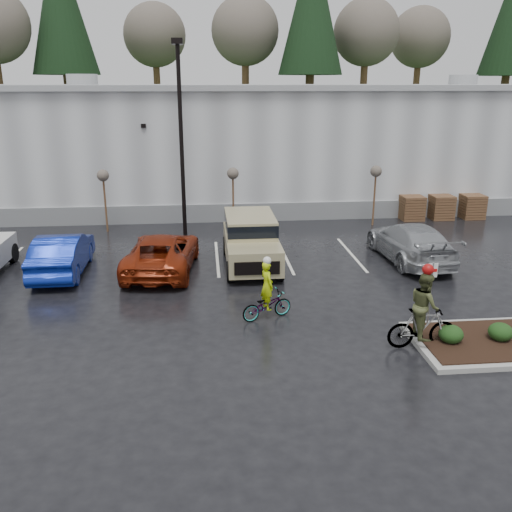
{
  "coord_description": "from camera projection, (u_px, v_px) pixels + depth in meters",
  "views": [
    {
      "loc": [
        -2.95,
        -14.56,
        7.33
      ],
      "look_at": [
        -1.16,
        4.12,
        1.3
      ],
      "focal_mm": 38.0,
      "sensor_mm": 36.0,
      "label": 1
    }
  ],
  "objects": [
    {
      "name": "suv_tan",
      "position": [
        251.0,
        242.0,
        22.39
      ],
      "size": [
        2.2,
        5.1,
        2.06
      ],
      "primitive_type": null,
      "color": "tan",
      "rests_on": "ground"
    },
    {
      "name": "sapling_east",
      "position": [
        376.0,
        175.0,
        28.34
      ],
      "size": [
        0.6,
        0.6,
        3.2
      ],
      "color": "#522F21",
      "rests_on": "ground"
    },
    {
      "name": "warehouse",
      "position": [
        248.0,
        140.0,
        36.03
      ],
      "size": [
        60.5,
        15.5,
        7.2
      ],
      "color": "#A3A5A8",
      "rests_on": "ground"
    },
    {
      "name": "ground",
      "position": [
        307.0,
        337.0,
        16.31
      ],
      "size": [
        120.0,
        120.0,
        0.0
      ],
      "primitive_type": "plane",
      "color": "black",
      "rests_on": "ground"
    },
    {
      "name": "car_red",
      "position": [
        162.0,
        253.0,
        21.89
      ],
      "size": [
        3.07,
        5.74,
        1.53
      ],
      "primitive_type": "imported",
      "rotation": [
        0.0,
        0.0,
        3.04
      ],
      "color": "maroon",
      "rests_on": "ground"
    },
    {
      "name": "lamppost",
      "position": [
        180.0,
        119.0,
        25.58
      ],
      "size": [
        0.5,
        1.0,
        9.22
      ],
      "color": "black",
      "rests_on": "ground"
    },
    {
      "name": "car_blue",
      "position": [
        62.0,
        254.0,
        21.61
      ],
      "size": [
        1.85,
        4.98,
        1.63
      ],
      "primitive_type": "imported",
      "rotation": [
        0.0,
        0.0,
        3.17
      ],
      "color": "navy",
      "rests_on": "ground"
    },
    {
      "name": "wooded_ridge",
      "position": [
        230.0,
        125.0,
        58.04
      ],
      "size": [
        80.0,
        25.0,
        6.0
      ],
      "primitive_type": "cube",
      "color": "#1F3616",
      "rests_on": "ground"
    },
    {
      "name": "pallet_stack_b",
      "position": [
        441.0,
        207.0,
        30.3
      ],
      "size": [
        1.2,
        1.2,
        1.35
      ],
      "primitive_type": "cube",
      "color": "#522F21",
      "rests_on": "ground"
    },
    {
      "name": "sapling_west",
      "position": [
        103.0,
        179.0,
        27.07
      ],
      "size": [
        0.6,
        0.6,
        3.2
      ],
      "color": "#522F21",
      "rests_on": "ground"
    },
    {
      "name": "pallet_stack_a",
      "position": [
        412.0,
        208.0,
        30.14
      ],
      "size": [
        1.2,
        1.2,
        1.35
      ],
      "primitive_type": "cube",
      "color": "#522F21",
      "rests_on": "ground"
    },
    {
      "name": "sapling_mid",
      "position": [
        233.0,
        177.0,
        27.66
      ],
      "size": [
        0.6,
        0.6,
        3.2
      ],
      "color": "#522F21",
      "rests_on": "ground"
    },
    {
      "name": "car_far_silver",
      "position": [
        410.0,
        242.0,
        23.17
      ],
      "size": [
        2.57,
        5.72,
        1.63
      ],
      "primitive_type": "imported",
      "rotation": [
        0.0,
        0.0,
        3.19
      ],
      "color": "#A9ACB1",
      "rests_on": "ground"
    },
    {
      "name": "shrub_b",
      "position": [
        501.0,
        332.0,
        15.73
      ],
      "size": [
        0.7,
        0.7,
        0.52
      ],
      "primitive_type": "ellipsoid",
      "color": "black",
      "rests_on": "curb_island"
    },
    {
      "name": "cyclist_olive",
      "position": [
        423.0,
        318.0,
        15.44
      ],
      "size": [
        1.97,
        0.94,
        2.55
      ],
      "rotation": [
        0.0,
        0.0,
        1.58
      ],
      "color": "#3F3F44",
      "rests_on": "ground"
    },
    {
      "name": "shrub_a",
      "position": [
        451.0,
        334.0,
        15.6
      ],
      "size": [
        0.7,
        0.7,
        0.52
      ],
      "primitive_type": "ellipsoid",
      "color": "black",
      "rests_on": "curb_island"
    },
    {
      "name": "cyclist_hivis",
      "position": [
        267.0,
        299.0,
        17.43
      ],
      "size": [
        1.84,
        1.2,
        2.11
      ],
      "rotation": [
        0.0,
        0.0,
        1.94
      ],
      "color": "#3F3F44",
      "rests_on": "ground"
    },
    {
      "name": "fire_lane_sign",
      "position": [
        431.0,
        287.0,
        16.41
      ],
      "size": [
        0.3,
        0.05,
        2.2
      ],
      "color": "gray",
      "rests_on": "ground"
    },
    {
      "name": "pallet_stack_c",
      "position": [
        472.0,
        206.0,
        30.46
      ],
      "size": [
        1.2,
        1.2,
        1.35
      ],
      "primitive_type": "cube",
      "color": "#522F21",
      "rests_on": "ground"
    }
  ]
}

